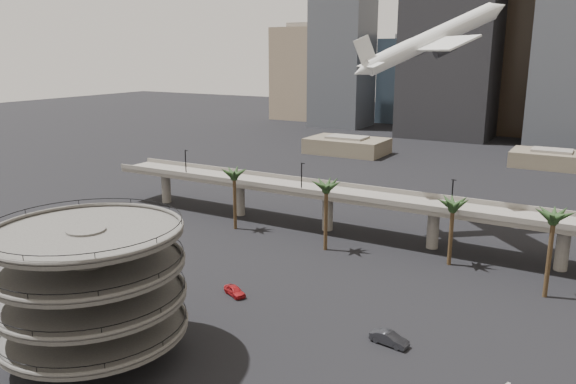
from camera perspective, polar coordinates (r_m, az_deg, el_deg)
The scene contains 9 objects.
ground at distance 69.13m, azimuth -8.66°, elevation -17.48°, with size 700.00×700.00×0.00m, color black.
parking_ramp at distance 70.52m, azimuth -19.41°, elevation -8.55°, with size 22.20×22.20×17.35m.
overpass at distance 110.97m, azimuth 9.18°, elevation -1.08°, with size 130.00×9.30×14.70m.
palm_trees at distance 99.27m, azimuth 13.86°, elevation -0.76°, with size 76.40×18.40×14.00m.
low_buildings at distance 193.02m, azimuth 20.51°, elevation 3.29°, with size 135.00×27.50×6.80m.
skyline at distance 263.42m, azimuth 25.97°, elevation 13.48°, with size 269.00×86.00×108.40m.
airborne_jet at distance 117.24m, azimuth 14.26°, elevation 14.72°, with size 26.56×25.90×16.44m.
car_a at distance 86.81m, azimuth -5.44°, elevation -9.96°, with size 1.76×4.37×1.49m, color #A8181D.
car_b at distance 74.28m, azimuth 10.24°, elevation -14.43°, with size 1.75×5.01×1.65m, color #222328.
Camera 1 is at (37.81, -45.33, 35.99)m, focal length 35.00 mm.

